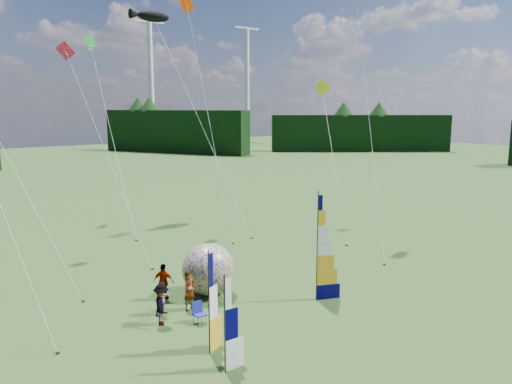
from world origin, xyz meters
TOP-DOWN VIEW (x-y plane):
  - ground at (0.00, 0.00)m, footprint 220.00×220.00m
  - treeline_ring at (0.00, 0.00)m, footprint 210.00×210.00m
  - turbine_left at (70.00, 95.00)m, footprint 8.00×1.20m
  - turbine_right at (45.00, 102.00)m, footprint 8.00×1.20m
  - feather_banner_main at (1.73, 2.68)m, footprint 1.32×0.68m
  - side_banner_left at (-5.34, 1.47)m, footprint 1.04×0.52m
  - side_banner_far at (-5.65, 0.02)m, footprint 1.03×0.17m
  - bol_inflatable at (-1.91, 6.67)m, footprint 3.29×3.29m
  - spectator_a at (-3.69, 5.59)m, footprint 0.78×0.61m
  - spectator_b at (-4.92, 5.89)m, footprint 0.81×0.48m
  - spectator_c at (-5.47, 5.01)m, footprint 0.94×1.23m
  - spectator_d at (-3.99, 7.48)m, footprint 1.00×1.09m
  - camp_chair at (-4.14, 4.04)m, footprint 0.58×0.58m
  - kite_whale at (6.27, 20.10)m, footprint 6.25×16.44m
  - kite_rainbow_delta at (-8.74, 13.28)m, footprint 8.64×12.44m
  - kite_parafoil at (11.23, 7.50)m, footprint 8.94×11.13m
  - small_kite_red at (-3.04, 16.01)m, footprint 4.96×10.63m
  - small_kite_orange at (5.25, 17.13)m, footprint 4.64×10.16m
  - small_kite_yellow at (12.56, 11.53)m, footprint 9.63×11.05m
  - small_kite_green at (0.60, 23.73)m, footprint 8.82×13.69m

SIDE VIEW (x-z plane):
  - ground at x=0.00m, z-range 0.00..0.00m
  - camp_chair at x=-4.14m, z-range 0.00..0.95m
  - spectator_b at x=-4.92m, z-range 0.00..1.56m
  - spectator_d at x=-3.99m, z-range 0.00..1.80m
  - spectator_c at x=-5.47m, z-range 0.00..1.81m
  - spectator_a at x=-3.69m, z-range 0.00..1.87m
  - bol_inflatable at x=-1.91m, z-range 0.00..2.62m
  - side_banner_far at x=-5.65m, z-range 0.00..3.49m
  - side_banner_left at x=-5.34m, z-range 0.00..3.97m
  - feather_banner_main at x=1.73m, z-range 0.00..5.23m
  - treeline_ring at x=0.00m, z-range 0.00..8.00m
  - small_kite_yellow at x=12.56m, z-range 0.00..12.08m
  - kite_rainbow_delta at x=-8.74m, z-range 0.00..13.55m
  - small_kite_red at x=-3.04m, z-range 0.00..13.95m
  - small_kite_green at x=0.60m, z-range 0.00..15.94m
  - small_kite_orange at x=5.25m, z-range 0.00..18.30m
  - kite_whale at x=6.27m, z-range 0.00..18.58m
  - kite_parafoil at x=11.23m, z-range 0.00..20.46m
  - turbine_left at x=70.00m, z-range 0.00..30.00m
  - turbine_right at x=45.00m, z-range 0.00..30.00m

